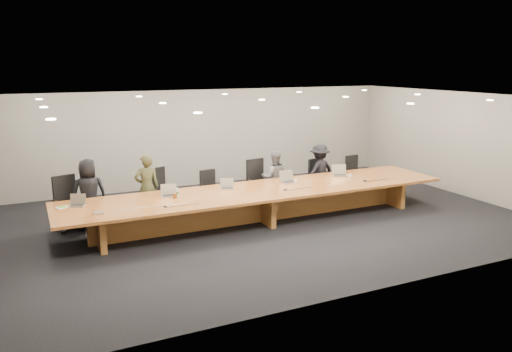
{
  "coord_description": "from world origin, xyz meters",
  "views": [
    {
      "loc": [
        -4.75,
        -9.88,
        3.56
      ],
      "look_at": [
        0.0,
        0.3,
        1.0
      ],
      "focal_mm": 35.0,
      "sensor_mm": 36.0,
      "label": 1
    }
  ],
  "objects_px": {
    "paper_cup_far": "(350,176)",
    "chair_right": "(320,178)",
    "laptop_b": "(169,190)",
    "mic_left": "(165,206)",
    "conference_table": "(262,199)",
    "laptop_d": "(289,177)",
    "person_d": "(319,171)",
    "person_b": "(147,187)",
    "paper_cup_near": "(296,182)",
    "laptop_a": "(76,200)",
    "amber_mug": "(175,196)",
    "chair_mid_right": "(260,183)",
    "chair_far_left": "(70,203)",
    "mic_right": "(365,181)",
    "water_bottle": "(177,193)",
    "person_a": "(89,193)",
    "laptop_e": "(340,170)",
    "av_box": "(99,213)",
    "person_c": "(274,177)",
    "laptop_c": "(227,184)",
    "chair_mid_left": "(212,190)",
    "mic_center": "(285,189)",
    "chair_far_right": "(356,174)",
    "chair_left": "(162,192)"
  },
  "relations": [
    {
      "from": "laptop_a",
      "to": "amber_mug",
      "type": "height_order",
      "value": "laptop_a"
    },
    {
      "from": "chair_far_right",
      "to": "laptop_d",
      "type": "distance_m",
      "value": 2.84
    },
    {
      "from": "conference_table",
      "to": "chair_right",
      "type": "xyz_separation_m",
      "value": [
        2.35,
        1.27,
        0.0
      ]
    },
    {
      "from": "laptop_a",
      "to": "amber_mug",
      "type": "bearing_deg",
      "value": 15.72
    },
    {
      "from": "chair_mid_left",
      "to": "laptop_c",
      "type": "bearing_deg",
      "value": -97.86
    },
    {
      "from": "chair_far_left",
      "to": "person_a",
      "type": "height_order",
      "value": "person_a"
    },
    {
      "from": "person_b",
      "to": "paper_cup_far",
      "type": "xyz_separation_m",
      "value": [
        4.85,
        -1.07,
        0.02
      ]
    },
    {
      "from": "chair_far_right",
      "to": "person_d",
      "type": "bearing_deg",
      "value": 173.86
    },
    {
      "from": "water_bottle",
      "to": "mic_left",
      "type": "height_order",
      "value": "water_bottle"
    },
    {
      "from": "chair_right",
      "to": "person_d",
      "type": "xyz_separation_m",
      "value": [
        -0.04,
        -0.04,
        0.2
      ]
    },
    {
      "from": "laptop_b",
      "to": "mic_left",
      "type": "distance_m",
      "value": 0.83
    },
    {
      "from": "person_c",
      "to": "paper_cup_near",
      "type": "bearing_deg",
      "value": 111.32
    },
    {
      "from": "laptop_e",
      "to": "av_box",
      "type": "distance_m",
      "value": 6.09
    },
    {
      "from": "person_c",
      "to": "person_d",
      "type": "relative_size",
      "value": 0.96
    },
    {
      "from": "paper_cup_near",
      "to": "chair_left",
      "type": "bearing_deg",
      "value": 158.64
    },
    {
      "from": "chair_mid_right",
      "to": "person_c",
      "type": "height_order",
      "value": "person_c"
    },
    {
      "from": "chair_far_right",
      "to": "paper_cup_near",
      "type": "height_order",
      "value": "chair_far_right"
    },
    {
      "from": "chair_far_left",
      "to": "laptop_a",
      "type": "bearing_deg",
      "value": -104.54
    },
    {
      "from": "chair_left",
      "to": "person_a",
      "type": "bearing_deg",
      "value": 163.54
    },
    {
      "from": "amber_mug",
      "to": "paper_cup_near",
      "type": "relative_size",
      "value": 1.21
    },
    {
      "from": "laptop_a",
      "to": "chair_far_left",
      "type": "bearing_deg",
      "value": 116.56
    },
    {
      "from": "conference_table",
      "to": "water_bottle",
      "type": "height_order",
      "value": "water_bottle"
    },
    {
      "from": "conference_table",
      "to": "laptop_c",
      "type": "bearing_deg",
      "value": 151.2
    },
    {
      "from": "person_d",
      "to": "laptop_b",
      "type": "xyz_separation_m",
      "value": [
        -4.38,
        -0.93,
        0.16
      ]
    },
    {
      "from": "laptop_d",
      "to": "paper_cup_near",
      "type": "bearing_deg",
      "value": -55.57
    },
    {
      "from": "chair_far_left",
      "to": "laptop_b",
      "type": "bearing_deg",
      "value": -44.35
    },
    {
      "from": "chair_mid_left",
      "to": "mic_center",
      "type": "relative_size",
      "value": 8.85
    },
    {
      "from": "person_b",
      "to": "paper_cup_near",
      "type": "xyz_separation_m",
      "value": [
        3.33,
        -1.01,
        0.02
      ]
    },
    {
      "from": "person_d",
      "to": "mic_left",
      "type": "height_order",
      "value": "person_d"
    },
    {
      "from": "person_c",
      "to": "laptop_c",
      "type": "height_order",
      "value": "person_c"
    },
    {
      "from": "conference_table",
      "to": "laptop_c",
      "type": "distance_m",
      "value": 0.86
    },
    {
      "from": "chair_far_right",
      "to": "laptop_e",
      "type": "relative_size",
      "value": 2.89
    },
    {
      "from": "chair_mid_left",
      "to": "person_b",
      "type": "relative_size",
      "value": 0.65
    },
    {
      "from": "mic_right",
      "to": "water_bottle",
      "type": "bearing_deg",
      "value": 173.88
    },
    {
      "from": "person_b",
      "to": "amber_mug",
      "type": "relative_size",
      "value": 14.69
    },
    {
      "from": "person_b",
      "to": "laptop_a",
      "type": "xyz_separation_m",
      "value": [
        -1.61,
        -0.85,
        0.1
      ]
    },
    {
      "from": "chair_right",
      "to": "laptop_d",
      "type": "distance_m",
      "value": 1.79
    },
    {
      "from": "laptop_d",
      "to": "paper_cup_far",
      "type": "distance_m",
      "value": 1.64
    },
    {
      "from": "conference_table",
      "to": "paper_cup_far",
      "type": "bearing_deg",
      "value": 2.86
    },
    {
      "from": "person_c",
      "to": "chair_right",
      "type": "bearing_deg",
      "value": -158.53
    },
    {
      "from": "av_box",
      "to": "water_bottle",
      "type": "bearing_deg",
      "value": 21.41
    },
    {
      "from": "water_bottle",
      "to": "av_box",
      "type": "height_order",
      "value": "water_bottle"
    },
    {
      "from": "laptop_a",
      "to": "chair_mid_right",
      "type": "bearing_deg",
      "value": 32.79
    },
    {
      "from": "chair_right",
      "to": "laptop_a",
      "type": "relative_size",
      "value": 3.41
    },
    {
      "from": "person_b",
      "to": "av_box",
      "type": "distance_m",
      "value": 2.02
    },
    {
      "from": "paper_cup_far",
      "to": "mic_center",
      "type": "bearing_deg",
      "value": -168.93
    },
    {
      "from": "chair_mid_right",
      "to": "mic_right",
      "type": "distance_m",
      "value": 2.58
    },
    {
      "from": "paper_cup_far",
      "to": "chair_right",
      "type": "bearing_deg",
      "value": 97.92
    },
    {
      "from": "water_bottle",
      "to": "person_a",
      "type": "bearing_deg",
      "value": 146.36
    },
    {
      "from": "amber_mug",
      "to": "mic_center",
      "type": "relative_size",
      "value": 0.92
    }
  ]
}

